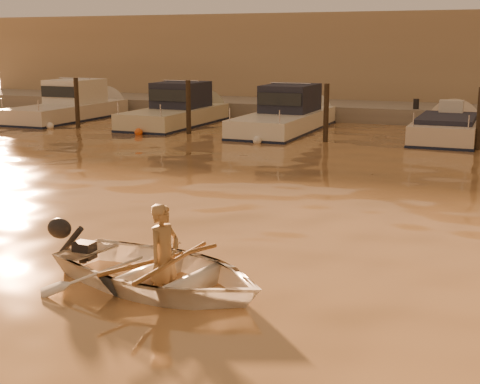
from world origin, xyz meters
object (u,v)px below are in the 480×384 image
at_px(person, 164,257).
at_px(moored_boat_1, 175,110).
at_px(dinghy, 159,272).
at_px(moored_boat_0, 67,106).
at_px(moored_boat_3, 447,133).
at_px(moored_boat_2, 285,115).
at_px(waterfront_building, 397,62).

xyz_separation_m(person, moored_boat_1, (-8.69, 16.90, 0.17)).
distance_m(dinghy, moored_boat_0, 21.91).
height_order(moored_boat_1, moored_boat_3, moored_boat_1).
xyz_separation_m(person, moored_boat_2, (-3.89, 16.90, 0.17)).
distance_m(person, moored_boat_2, 17.34).
bearing_deg(moored_boat_0, person, -50.22).
distance_m(moored_boat_1, moored_boat_2, 4.80).
bearing_deg(moored_boat_3, moored_boat_1, 180.00).
xyz_separation_m(moored_boat_1, waterfront_building, (7.23, 11.00, 1.77)).
height_order(moored_boat_0, moored_boat_2, same).
bearing_deg(dinghy, waterfront_building, 14.11).
xyz_separation_m(moored_boat_0, moored_boat_2, (10.17, 0.00, 0.00)).
relative_size(person, moored_boat_0, 0.21).
bearing_deg(moored_boat_2, waterfront_building, 77.51).
height_order(dinghy, moored_boat_2, moored_boat_2).
bearing_deg(moored_boat_3, dinghy, -97.75).
xyz_separation_m(dinghy, moored_boat_0, (-13.97, 16.88, 0.40)).
bearing_deg(moored_boat_0, moored_boat_3, 0.00).
bearing_deg(waterfront_building, person, -87.01).
bearing_deg(dinghy, moored_boat_2, 23.99).
distance_m(moored_boat_0, moored_boat_1, 5.38).
xyz_separation_m(moored_boat_2, waterfront_building, (2.44, 11.00, 1.77)).
distance_m(person, waterfront_building, 28.00).
xyz_separation_m(moored_boat_0, moored_boat_1, (5.38, 0.00, 0.00)).
bearing_deg(moored_boat_2, dinghy, -77.33).
distance_m(moored_boat_0, moored_boat_2, 10.17).
bearing_deg(waterfront_building, moored_boat_1, -123.33).
distance_m(dinghy, waterfront_building, 27.99).
bearing_deg(moored_boat_1, moored_boat_3, 0.00).
bearing_deg(moored_boat_0, moored_boat_1, 0.00).
bearing_deg(moored_boat_3, person, -97.41).
bearing_deg(person, moored_boat_0, 51.10).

